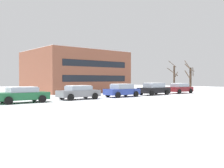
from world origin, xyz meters
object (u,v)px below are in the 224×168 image
object	(u,v)px
parked_car_maroon	(180,88)
parked_car_blue	(122,90)
parked_car_gray	(79,92)
parked_car_black	(154,89)
parked_car_green	(22,94)

from	to	relation	value
parked_car_maroon	parked_car_blue	bearing A→B (deg)	-179.23
parked_car_gray	parked_car_black	distance (m)	11.19
parked_car_blue	parked_car_gray	bearing A→B (deg)	177.68
parked_car_gray	parked_car_black	bearing A→B (deg)	-0.70
parked_car_green	parked_car_gray	distance (m)	5.59
parked_car_green	parked_car_maroon	distance (m)	22.37
parked_car_gray	parked_car_maroon	size ratio (longest dim) A/B	1.05
parked_car_blue	parked_car_black	distance (m)	5.59
parked_car_blue	parked_car_maroon	world-z (taller)	parked_car_blue
parked_car_blue	parked_car_black	size ratio (longest dim) A/B	0.95
parked_car_green	parked_car_gray	xyz separation A→B (m)	(5.59, 0.02, 0.01)
parked_car_gray	parked_car_blue	distance (m)	5.60
parked_car_green	parked_car_maroon	xyz separation A→B (m)	(22.37, -0.05, 0.03)
parked_car_green	parked_car_black	xyz separation A→B (m)	(16.78, -0.11, 0.07)
parked_car_black	parked_car_maroon	bearing A→B (deg)	0.61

